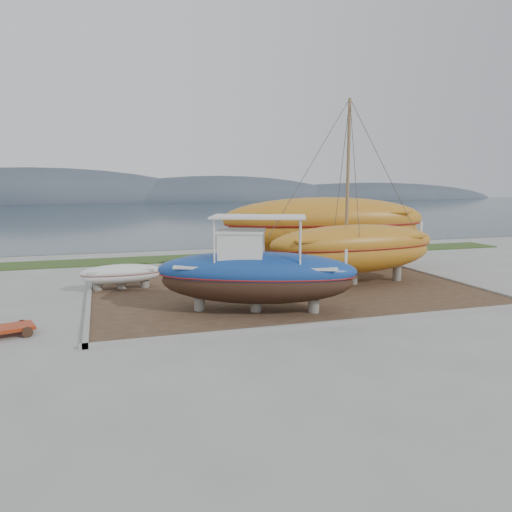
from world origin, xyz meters
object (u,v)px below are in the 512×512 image
object	(u,v)px
orange_sailboat	(356,194)
orange_bare_hull	(325,233)
red_trailer	(9,331)
white_dinghy	(121,277)
blue_caique	(256,264)

from	to	relation	value
orange_sailboat	orange_bare_hull	bearing A→B (deg)	77.41
red_trailer	white_dinghy	bearing A→B (deg)	41.66
orange_bare_hull	red_trailer	xyz separation A→B (m)	(-16.22, -9.41, -1.96)
white_dinghy	red_trailer	bearing A→B (deg)	-123.91
blue_caique	red_trailer	xyz separation A→B (m)	(-8.99, -0.37, -1.82)
orange_sailboat	red_trailer	world-z (taller)	orange_sailboat
white_dinghy	blue_caique	bearing A→B (deg)	-52.60
white_dinghy	orange_bare_hull	xyz separation A→B (m)	(12.21, 2.97, 1.48)
orange_sailboat	red_trailer	distance (m)	16.50
red_trailer	orange_sailboat	bearing A→B (deg)	-1.49
blue_caique	red_trailer	distance (m)	9.18
white_dinghy	orange_sailboat	xyz separation A→B (m)	(11.34, -2.35, 3.99)
blue_caique	orange_bare_hull	xyz separation A→B (m)	(7.23, 9.04, 0.14)
orange_sailboat	red_trailer	xyz separation A→B (m)	(-15.35, -4.09, -4.47)
orange_sailboat	orange_bare_hull	world-z (taller)	orange_sailboat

